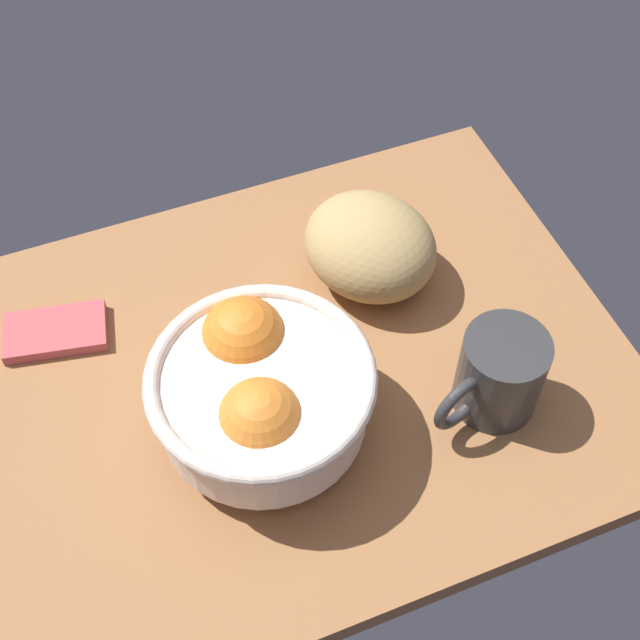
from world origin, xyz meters
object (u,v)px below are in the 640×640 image
Objects in this scene: bread_loaf at (370,246)px; napkin_folded at (55,332)px; fruit_bowl at (260,391)px; mug at (498,375)px.

bread_loaf reaches higher than napkin_folded.
bread_loaf is at bearing -7.47° from napkin_folded.
fruit_bowl reaches higher than bread_loaf.
mug reaches higher than napkin_folded.
bread_loaf is (17.94, 14.51, -1.90)cm from fruit_bowl.
mug is at bearing -13.99° from fruit_bowl.
bread_loaf is 35.96cm from napkin_folded.
bread_loaf is at bearing 38.96° from fruit_bowl.
fruit_bowl is 23.90cm from mug.
fruit_bowl is at bearing -47.65° from napkin_folded.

